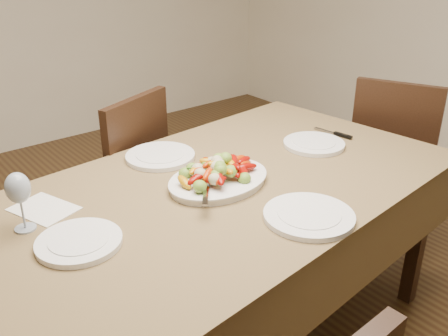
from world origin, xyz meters
The scene contains 13 objects.
dining_table centered at (-0.04, 0.27, 0.38)m, with size 1.84×1.04×0.76m, color brown.
chair_far centered at (-0.14, 1.04, 0.47)m, with size 0.42×0.42×0.95m, color black, non-canonical shape.
chair_right centered at (1.23, 0.35, 0.47)m, with size 0.42×0.42×0.95m, color black, non-canonical shape.
serving_platter centered at (-0.06, 0.27, 0.77)m, with size 0.39×0.29×0.02m, color white.
roasted_vegetables centered at (-0.06, 0.27, 0.83)m, with size 0.32×0.22×0.09m, color #7F0803, non-canonical shape.
serving_spoon centered at (-0.12, 0.23, 0.81)m, with size 0.28×0.06×0.03m, color #9EA0A8, non-canonical shape.
plate_left centered at (-0.63, 0.22, 0.77)m, with size 0.25×0.25×0.02m, color white.
plate_right centered at (0.49, 0.30, 0.77)m, with size 0.26×0.26×0.02m, color white.
plate_far centered at (-0.10, 0.61, 0.77)m, with size 0.28×0.28×0.02m, color white.
plate_near centered at (0.01, -0.10, 0.77)m, with size 0.29×0.29×0.02m, color white.
wine_glass centered at (-0.72, 0.41, 0.86)m, with size 0.08×0.08×0.20m, color #8C99A5, non-canonical shape.
menu_card centered at (-0.63, 0.49, 0.76)m, with size 0.15×0.21×0.00m, color silver.
table_knife centered at (0.67, 0.33, 0.76)m, with size 0.02×0.20×0.01m, color #9EA0A8, non-canonical shape.
Camera 1 is at (-1.07, -1.01, 1.58)m, focal length 40.00 mm.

